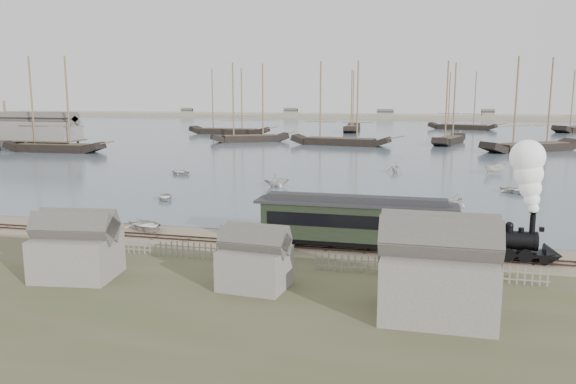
# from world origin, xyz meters

# --- Properties ---
(ground) EXTENTS (600.00, 600.00, 0.00)m
(ground) POSITION_xyz_m (0.00, 0.00, 0.00)
(ground) COLOR gray
(ground) RESTS_ON ground
(harbor_water) EXTENTS (600.00, 336.00, 0.06)m
(harbor_water) POSITION_xyz_m (0.00, 170.00, 0.03)
(harbor_water) COLOR #4B616C
(harbor_water) RESTS_ON ground
(rail_track) EXTENTS (120.00, 1.80, 0.16)m
(rail_track) POSITION_xyz_m (0.00, -2.00, 0.04)
(rail_track) COLOR #39271F
(rail_track) RESTS_ON ground
(picket_fence_west) EXTENTS (19.00, 0.10, 1.20)m
(picket_fence_west) POSITION_xyz_m (-6.50, -7.00, 0.00)
(picket_fence_west) COLOR slate
(picket_fence_west) RESTS_ON ground
(picket_fence_east) EXTENTS (15.00, 0.10, 1.20)m
(picket_fence_east) POSITION_xyz_m (12.50, -7.50, 0.00)
(picket_fence_east) COLOR slate
(picket_fence_east) RESTS_ON ground
(shed_left) EXTENTS (5.00, 4.00, 4.10)m
(shed_left) POSITION_xyz_m (-10.00, -13.00, 0.00)
(shed_left) COLOR slate
(shed_left) RESTS_ON ground
(shed_mid) EXTENTS (4.00, 3.50, 3.60)m
(shed_mid) POSITION_xyz_m (2.00, -12.00, 0.00)
(shed_mid) COLOR slate
(shed_mid) RESTS_ON ground
(shed_right) EXTENTS (6.00, 5.00, 5.10)m
(shed_right) POSITION_xyz_m (13.00, -14.00, 0.00)
(shed_right) COLOR slate
(shed_right) RESTS_ON ground
(far_spit) EXTENTS (500.00, 20.00, 1.80)m
(far_spit) POSITION_xyz_m (0.00, 250.00, 0.00)
(far_spit) COLOR tan
(far_spit) RESTS_ON ground
(locomotive) EXTENTS (6.80, 2.54, 8.48)m
(locomotive) POSITION_xyz_m (19.02, -2.00, 3.93)
(locomotive) COLOR black
(locomotive) RESTS_ON ground
(passenger_coach) EXTENTS (15.43, 2.98, 3.75)m
(passenger_coach) POSITION_xyz_m (6.93, -2.00, 2.35)
(passenger_coach) COLOR black
(passenger_coach) RESTS_ON ground
(beached_dinghy) EXTENTS (4.85, 5.28, 0.89)m
(beached_dinghy) POSITION_xyz_m (-11.98, 0.14, 0.45)
(beached_dinghy) COLOR silver
(beached_dinghy) RESTS_ON ground
(rowboat_0) EXTENTS (4.16, 3.78, 0.71)m
(rowboat_0) POSITION_xyz_m (-16.94, 13.76, 0.41)
(rowboat_0) COLOR silver
(rowboat_0) RESTS_ON harbor_water
(rowboat_1) EXTENTS (4.29, 4.45, 1.80)m
(rowboat_1) POSITION_xyz_m (-6.96, 26.06, 0.96)
(rowboat_1) COLOR silver
(rowboat_1) RESTS_ON harbor_water
(rowboat_2) EXTENTS (3.97, 3.43, 1.49)m
(rowboat_2) POSITION_xyz_m (11.55, 13.66, 0.80)
(rowboat_2) COLOR silver
(rowboat_2) RESTS_ON harbor_water
(rowboat_3) EXTENTS (4.89, 5.03, 0.85)m
(rowboat_3) POSITION_xyz_m (22.97, 28.11, 0.49)
(rowboat_3) COLOR silver
(rowboat_3) RESTS_ON harbor_water
(rowboat_4) EXTENTS (3.46, 3.33, 1.41)m
(rowboat_4) POSITION_xyz_m (15.39, 17.98, 0.76)
(rowboat_4) COLOR silver
(rowboat_4) RESTS_ON harbor_water
(rowboat_5) EXTENTS (3.67, 4.16, 1.57)m
(rowboat_5) POSITION_xyz_m (22.24, 45.68, 0.84)
(rowboat_5) COLOR silver
(rowboat_5) RESTS_ON harbor_water
(rowboat_6) EXTENTS (4.14, 4.53, 0.77)m
(rowboat_6) POSITION_xyz_m (-24.25, 33.50, 0.44)
(rowboat_6) COLOR silver
(rowboat_6) RESTS_ON harbor_water
(rowboat_7) EXTENTS (3.03, 2.62, 1.59)m
(rowboat_7) POSITION_xyz_m (7.32, 44.11, 0.86)
(rowboat_7) COLOR silver
(rowboat_7) RESTS_ON harbor_water
(schooner_0) EXTENTS (21.96, 5.66, 20.00)m
(schooner_0) POSITION_xyz_m (-64.44, 58.49, 10.06)
(schooner_0) COLOR black
(schooner_0) RESTS_ON harbor_water
(schooner_1) EXTENTS (19.54, 14.34, 20.00)m
(schooner_1) POSITION_xyz_m (-32.36, 93.36, 10.06)
(schooner_1) COLOR black
(schooner_1) RESTS_ON harbor_water
(schooner_2) EXTENTS (24.49, 9.04, 20.00)m
(schooner_2) POSITION_xyz_m (-8.40, 89.34, 10.06)
(schooner_2) COLOR black
(schooner_2) RESTS_ON harbor_water
(schooner_3) EXTENTS (9.37, 19.18, 20.00)m
(schooner_3) POSITION_xyz_m (17.12, 99.28, 10.06)
(schooner_3) COLOR black
(schooner_3) RESTS_ON harbor_water
(schooner_4) EXTENTS (23.31, 19.53, 20.00)m
(schooner_4) POSITION_xyz_m (33.74, 85.01, 10.06)
(schooner_4) COLOR black
(schooner_4) RESTS_ON harbor_water
(schooner_6) EXTENTS (25.60, 7.75, 20.00)m
(schooner_6) POSITION_xyz_m (-47.35, 118.82, 10.06)
(schooner_6) COLOR black
(schooner_6) RESTS_ON harbor_water
(schooner_7) EXTENTS (6.51, 22.18, 20.00)m
(schooner_7) POSITION_xyz_m (-12.48, 141.23, 10.06)
(schooner_7) COLOR black
(schooner_7) RESTS_ON harbor_water
(schooner_8) EXTENTS (23.57, 12.43, 20.00)m
(schooner_8) POSITION_xyz_m (23.27, 160.80, 10.06)
(schooner_8) COLOR black
(schooner_8) RESTS_ON harbor_water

